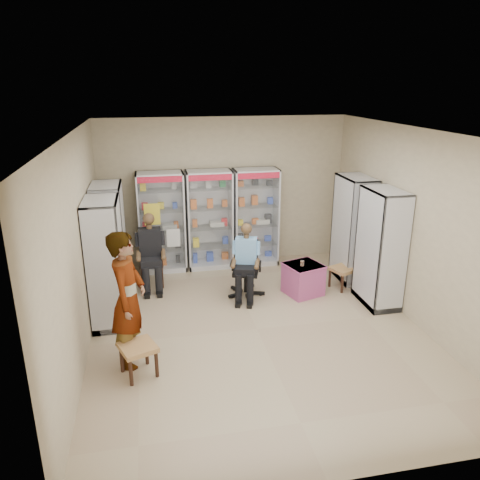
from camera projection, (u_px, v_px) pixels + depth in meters
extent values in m
plane|color=tan|center=(257.00, 329.00, 7.26)|extent=(6.00, 6.00, 0.00)
cube|color=#BEAF8D|center=(224.00, 192.00, 9.56)|extent=(5.00, 0.02, 3.00)
cube|color=#BEAF8D|center=(339.00, 347.00, 3.99)|extent=(5.00, 0.02, 3.00)
cube|color=#BEAF8D|center=(78.00, 249.00, 6.31)|extent=(0.02, 6.00, 3.00)
cube|color=#BEAF8D|center=(415.00, 227.00, 7.24)|extent=(0.02, 6.00, 3.00)
cube|color=silver|center=(260.00, 132.00, 6.29)|extent=(5.00, 6.00, 0.02)
cube|color=silver|center=(162.00, 223.00, 9.23)|extent=(0.90, 0.50, 2.00)
cube|color=#A4A7AB|center=(210.00, 220.00, 9.41)|extent=(0.90, 0.50, 2.00)
cube|color=silver|center=(255.00, 217.00, 9.58)|extent=(0.90, 0.50, 2.00)
cube|color=silver|center=(353.00, 229.00, 8.83)|extent=(0.90, 0.50, 2.00)
cube|color=#A7A9AE|center=(381.00, 248.00, 7.81)|extent=(0.90, 0.50, 2.00)
cube|color=#B4B7BC|center=(110.00, 240.00, 8.19)|extent=(0.90, 0.50, 2.00)
cube|color=#B8BAC0|center=(106.00, 263.00, 7.17)|extent=(0.90, 0.50, 2.00)
cube|color=black|center=(151.00, 262.00, 8.68)|extent=(0.42, 0.42, 0.94)
cube|color=black|center=(246.00, 269.00, 8.27)|extent=(0.68, 0.68, 1.00)
cube|color=#C34E88|center=(303.00, 279.00, 8.39)|extent=(0.73, 0.71, 0.56)
cylinder|color=#501506|center=(302.00, 263.00, 8.23)|extent=(0.07, 0.07, 0.09)
cube|color=olive|center=(342.00, 278.00, 8.65)|extent=(0.52, 0.52, 0.40)
cube|color=#A88047|center=(139.00, 360.00, 6.07)|extent=(0.56, 0.56, 0.43)
imported|color=gray|center=(128.00, 299.00, 6.13)|extent=(0.61, 0.77, 1.87)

